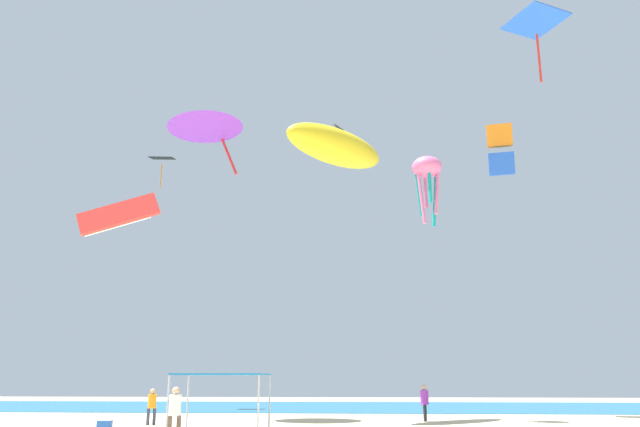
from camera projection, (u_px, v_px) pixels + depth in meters
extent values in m
cube|color=#1E6B93|center=(337.00, 406.00, 47.91)|extent=(110.00, 20.23, 0.03)
cylinder|color=#B2B2B7|center=(168.00, 406.00, 22.90)|extent=(0.07, 0.07, 2.15)
cylinder|color=#B2B2B7|center=(258.00, 406.00, 22.67)|extent=(0.07, 0.07, 2.15)
cylinder|color=#B2B2B7|center=(188.00, 403.00, 25.41)|extent=(0.07, 0.07, 2.15)
cylinder|color=#B2B2B7|center=(269.00, 403.00, 25.17)|extent=(0.07, 0.07, 2.15)
cube|color=#1972B7|center=(222.00, 374.00, 24.32)|extent=(3.36, 2.67, 0.06)
cylinder|color=#33384C|center=(148.00, 417.00, 28.69)|extent=(0.14, 0.14, 0.72)
cylinder|color=#33384C|center=(154.00, 417.00, 28.83)|extent=(0.14, 0.14, 0.72)
cylinder|color=orange|center=(152.00, 401.00, 28.93)|extent=(0.38, 0.38, 0.63)
sphere|color=tan|center=(153.00, 391.00, 29.03)|extent=(0.24, 0.24, 0.24)
cylinder|color=white|center=(175.00, 405.00, 21.92)|extent=(0.42, 0.42, 0.69)
sphere|color=tan|center=(176.00, 391.00, 22.04)|extent=(0.26, 0.26, 0.26)
cylinder|color=black|center=(425.00, 413.00, 31.17)|extent=(0.15, 0.15, 0.79)
cylinder|color=black|center=(425.00, 413.00, 31.47)|extent=(0.15, 0.15, 0.79)
cylinder|color=purple|center=(424.00, 397.00, 31.51)|extent=(0.41, 0.41, 0.69)
sphere|color=tan|center=(424.00, 387.00, 31.63)|extent=(0.26, 0.26, 0.26)
cube|color=blue|center=(105.00, 425.00, 26.78)|extent=(0.56, 0.36, 0.32)
cube|color=white|center=(105.00, 420.00, 26.82)|extent=(0.57, 0.37, 0.03)
cube|color=black|center=(162.00, 158.00, 48.75)|extent=(1.95, 1.91, 0.45)
cylinder|color=orange|center=(161.00, 176.00, 48.39)|extent=(0.09, 0.09, 1.87)
ellipsoid|color=pink|center=(427.00, 167.00, 34.94)|extent=(1.85, 1.85, 1.18)
cylinder|color=pink|center=(426.00, 192.00, 35.10)|extent=(0.21, 0.36, 1.82)
cylinder|color=teal|center=(419.00, 195.00, 34.77)|extent=(0.40, 0.27, 2.36)
cylinder|color=pink|center=(421.00, 198.00, 34.22)|extent=(0.41, 0.36, 2.91)
cylinder|color=teal|center=(430.00, 187.00, 34.14)|extent=(0.21, 0.36, 1.82)
cylinder|color=pink|center=(437.00, 193.00, 34.34)|extent=(0.40, 0.27, 2.36)
cylinder|color=teal|center=(435.00, 200.00, 34.76)|extent=(0.41, 0.36, 2.91)
cube|color=orange|center=(499.00, 136.00, 39.86)|extent=(1.82, 2.07, 1.70)
cube|color=blue|center=(501.00, 164.00, 39.39)|extent=(1.82, 2.07, 1.70)
cone|color=purple|center=(205.00, 121.00, 36.82)|extent=(6.03, 6.02, 1.15)
cylinder|color=red|center=(228.00, 153.00, 37.87)|extent=(1.52, 1.09, 3.07)
cube|color=red|center=(119.00, 214.00, 28.47)|extent=(3.63, 1.33, 2.22)
cube|color=white|center=(118.00, 225.00, 28.35)|extent=(2.74, 0.86, 1.23)
ellipsoid|color=yellow|center=(335.00, 147.00, 35.32)|extent=(6.48, 6.73, 2.45)
cone|color=black|center=(335.00, 128.00, 35.59)|extent=(1.53, 1.52, 0.95)
cube|color=blue|center=(536.00, 21.00, 27.85)|extent=(2.93, 2.93, 0.21)
cylinder|color=red|center=(539.00, 58.00, 27.40)|extent=(0.14, 0.14, 2.27)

